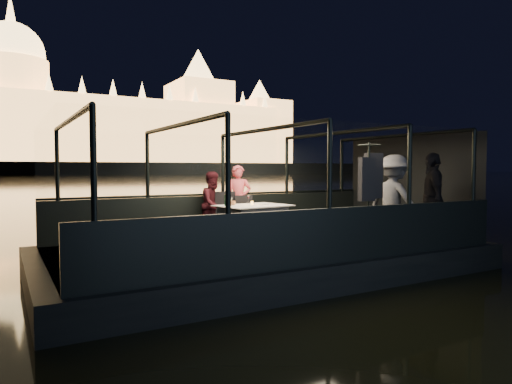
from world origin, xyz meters
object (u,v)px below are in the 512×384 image
chair_port_left (229,217)px  chair_port_right (247,217)px  passenger_stripe (394,203)px  wine_bottle (226,199)px  person_man_maroon (214,203)px  passenger_dark (432,202)px  person_woman_coral (239,202)px  coat_stand (368,203)px  dining_table_central (253,223)px

chair_port_left → chair_port_right: 0.42m
chair_port_left → passenger_stripe: size_ratio=0.55×
chair_port_right → wine_bottle: 1.07m
chair_port_right → person_man_maroon: person_man_maroon is taller
passenger_dark → person_woman_coral: bearing=-96.5°
wine_bottle → chair_port_left: bearing=60.2°
chair_port_left → person_man_maroon: (-0.29, 0.21, 0.30)m
person_man_maroon → wine_bottle: person_man_maroon is taller
passenger_stripe → wine_bottle: (-2.80, 1.88, 0.06)m
coat_stand → passenger_stripe: bearing=17.1°
wine_bottle → person_man_maroon: bearing=80.4°
dining_table_central → passenger_dark: passenger_dark is taller
chair_port_left → passenger_dark: bearing=-21.5°
passenger_stripe → chair_port_right: bearing=32.7°
person_woman_coral → passenger_stripe: passenger_stripe is taller
chair_port_right → person_man_maroon: (-0.62, 0.46, 0.30)m
chair_port_right → passenger_stripe: (2.01, -2.42, 0.40)m
coat_stand → person_man_maroon: size_ratio=1.38×
chair_port_right → passenger_dark: bearing=-35.0°
person_woman_coral → passenger_dark: passenger_dark is taller
dining_table_central → chair_port_right: (0.19, 0.61, 0.06)m
dining_table_central → person_woman_coral: 1.11m
dining_table_central → wine_bottle: bearing=173.3°
person_woman_coral → coat_stand: bearing=-47.2°
dining_table_central → wine_bottle: (-0.60, 0.07, 0.53)m
passenger_stripe → passenger_dark: (0.92, -0.16, 0.00)m
passenger_dark → dining_table_central: bearing=-83.1°
person_man_maroon → passenger_stripe: size_ratio=0.81×
dining_table_central → chair_port_right: bearing=72.7°
dining_table_central → chair_port_left: size_ratio=1.46×
dining_table_central → coat_stand: 2.50m
chair_port_right → wine_bottle: (-0.79, -0.54, 0.47)m
chair_port_right → person_man_maroon: 0.83m
coat_stand → passenger_dark: bearing=4.1°
chair_port_left → dining_table_central: bearing=-61.2°
chair_port_right → person_woman_coral: (-0.01, 0.42, 0.30)m
chair_port_left → passenger_stripe: passenger_stripe is taller
person_man_maroon → passenger_stripe: (2.63, -2.88, 0.10)m
chair_port_right → wine_bottle: wine_bottle is taller
coat_stand → person_man_maroon: bearing=117.8°
passenger_dark → wine_bottle: passenger_dark is taller
passenger_stripe → coat_stand: bearing=100.0°
coat_stand → person_woman_coral: coat_stand is taller
person_woman_coral → wine_bottle: (-0.78, -0.96, 0.17)m
passenger_dark → person_man_maroon: bearing=-91.5°
chair_port_left → passenger_dark: passenger_dark is taller
coat_stand → passenger_stripe: (0.96, 0.29, -0.05)m
chair_port_right → coat_stand: bearing=-62.5°
person_woman_coral → wine_bottle: size_ratio=5.38×
person_man_maroon → wine_bottle: 1.03m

